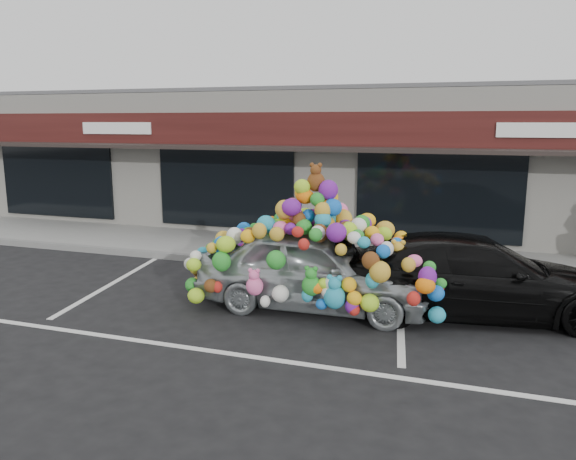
% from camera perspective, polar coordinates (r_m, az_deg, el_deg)
% --- Properties ---
extents(ground, '(90.00, 90.00, 0.00)m').
position_cam_1_polar(ground, '(10.68, -3.98, -7.34)').
color(ground, black).
rests_on(ground, ground).
extents(shop_building, '(24.00, 7.20, 4.31)m').
position_cam_1_polar(shop_building, '(18.26, 6.24, 7.18)').
color(shop_building, white).
rests_on(shop_building, ground).
extents(sidewalk, '(26.00, 3.00, 0.15)m').
position_cam_1_polar(sidewalk, '(14.30, 2.19, -2.28)').
color(sidewalk, gray).
rests_on(sidewalk, ground).
extents(kerb, '(26.00, 0.18, 0.16)m').
position_cam_1_polar(kerb, '(12.91, 0.29, -3.73)').
color(kerb, slate).
rests_on(kerb, ground).
extents(parking_stripe_left, '(0.73, 4.37, 0.01)m').
position_cam_1_polar(parking_stripe_left, '(12.38, -17.47, -5.23)').
color(parking_stripe_left, silver).
rests_on(parking_stripe_left, ground).
extents(parking_stripe_mid, '(0.73, 4.37, 0.01)m').
position_cam_1_polar(parking_stripe_mid, '(10.18, 11.34, -8.44)').
color(parking_stripe_mid, silver).
rests_on(parking_stripe_mid, ground).
extents(lane_line, '(14.00, 0.12, 0.01)m').
position_cam_1_polar(lane_line, '(8.04, 3.10, -13.65)').
color(lane_line, silver).
rests_on(lane_line, ground).
extents(toy_car, '(3.09, 4.58, 2.65)m').
position_cam_1_polar(toy_car, '(10.12, 2.80, -3.07)').
color(toy_car, '#909399').
rests_on(toy_car, ground).
extents(black_sedan, '(2.81, 5.11, 1.40)m').
position_cam_1_polar(black_sedan, '(10.32, 18.44, -4.49)').
color(black_sedan, black).
rests_on(black_sedan, ground).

